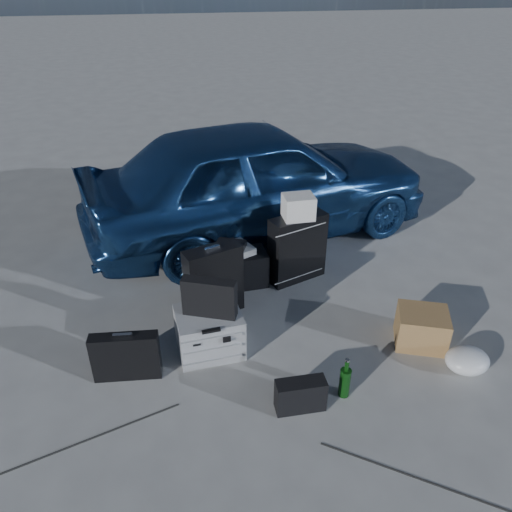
{
  "coord_description": "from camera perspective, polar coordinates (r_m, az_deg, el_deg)",
  "views": [
    {
      "loc": [
        -0.58,
        -2.81,
        2.75
      ],
      "look_at": [
        0.11,
        0.85,
        0.53
      ],
      "focal_mm": 35.0,
      "sensor_mm": 36.0,
      "label": 1
    }
  ],
  "objects": [
    {
      "name": "flat_box_white",
      "position": [
        4.71,
        -2.79,
        0.56
      ],
      "size": [
        0.46,
        0.41,
        0.07
      ],
      "primitive_type": "cube",
      "rotation": [
        0.0,
        0.0,
        0.43
      ],
      "color": "silver",
      "rests_on": "duffel_bag"
    },
    {
      "name": "green_bottle",
      "position": [
        3.74,
        10.17,
        -13.57
      ],
      "size": [
        0.11,
        0.11,
        0.33
      ],
      "primitive_type": "cylinder",
      "rotation": [
        0.0,
        0.0,
        0.43
      ],
      "color": "black",
      "rests_on": "ground"
    },
    {
      "name": "plastic_bag",
      "position": [
        4.24,
        22.98,
        -10.92
      ],
      "size": [
        0.34,
        0.29,
        0.19
      ],
      "primitive_type": "ellipsoid",
      "rotation": [
        0.0,
        0.0,
        0.01
      ],
      "color": "silver",
      "rests_on": "ground"
    },
    {
      "name": "pelican_case",
      "position": [
        4.05,
        -5.36,
        -8.66
      ],
      "size": [
        0.54,
        0.46,
        0.37
      ],
      "primitive_type": "cube",
      "rotation": [
        0.0,
        0.0,
        0.09
      ],
      "color": "#929497",
      "rests_on": "ground"
    },
    {
      "name": "cardboard_box",
      "position": [
        4.35,
        18.39,
        -7.8
      ],
      "size": [
        0.49,
        0.47,
        0.3
      ],
      "primitive_type": "cube",
      "rotation": [
        0.0,
        0.0,
        -0.37
      ],
      "color": "olive",
      "rests_on": "ground"
    },
    {
      "name": "flat_box_black",
      "position": [
        4.68,
        -2.96,
        1.17
      ],
      "size": [
        0.33,
        0.29,
        0.06
      ],
      "primitive_type": "cube",
      "rotation": [
        0.0,
        0.0,
        -0.41
      ],
      "color": "black",
      "rests_on": "flat_box_white"
    },
    {
      "name": "white_carton",
      "position": [
        4.62,
        4.87,
        5.61
      ],
      "size": [
        0.28,
        0.23,
        0.22
      ],
      "primitive_type": "cube",
      "rotation": [
        0.0,
        0.0,
        0.01
      ],
      "color": "silver",
      "rests_on": "suitcase_right"
    },
    {
      "name": "messenger_bag",
      "position": [
        3.64,
        5.11,
        -15.56
      ],
      "size": [
        0.35,
        0.13,
        0.25
      ],
      "primitive_type": "cube",
      "rotation": [
        0.0,
        0.0,
        -0.0
      ],
      "color": "black",
      "rests_on": "ground"
    },
    {
      "name": "ground",
      "position": [
        3.98,
        0.75,
        -12.92
      ],
      "size": [
        60.0,
        60.0,
        0.0
      ],
      "primitive_type": "plane",
      "color": "#A0A09B",
      "rests_on": "ground"
    },
    {
      "name": "laptop_bag",
      "position": [
        3.84,
        -5.35,
        -4.77
      ],
      "size": [
        0.43,
        0.25,
        0.31
      ],
      "primitive_type": "cube",
      "rotation": [
        0.0,
        0.0,
        -0.38
      ],
      "color": "black",
      "rests_on": "pelican_case"
    },
    {
      "name": "suitcase_left",
      "position": [
        4.38,
        -4.84,
        -2.88
      ],
      "size": [
        0.54,
        0.34,
        0.65
      ],
      "primitive_type": "cube",
      "rotation": [
        0.0,
        0.0,
        0.34
      ],
      "color": "black",
      "rests_on": "ground"
    },
    {
      "name": "car",
      "position": [
        5.56,
        0.26,
        8.7
      ],
      "size": [
        4.1,
        2.4,
        1.31
      ],
      "primitive_type": "imported",
      "rotation": [
        0.0,
        0.0,
        1.81
      ],
      "color": "#265393",
      "rests_on": "ground"
    },
    {
      "name": "briefcase",
      "position": [
        3.92,
        -14.64,
        -11.05
      ],
      "size": [
        0.51,
        0.16,
        0.39
      ],
      "primitive_type": "cube",
      "rotation": [
        0.0,
        0.0,
        -0.09
      ],
      "color": "black",
      "rests_on": "ground"
    },
    {
      "name": "suitcase_right",
      "position": [
        4.85,
        4.73,
        0.91
      ],
      "size": [
        0.6,
        0.39,
        0.68
      ],
      "primitive_type": "cube",
      "rotation": [
        0.0,
        0.0,
        0.36
      ],
      "color": "black",
      "rests_on": "ground"
    },
    {
      "name": "duffel_bag",
      "position": [
        4.81,
        -2.86,
        -1.61
      ],
      "size": [
        0.71,
        0.34,
        0.34
      ],
      "primitive_type": "cube",
      "rotation": [
        0.0,
        0.0,
        0.07
      ],
      "color": "black",
      "rests_on": "ground"
    }
  ]
}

